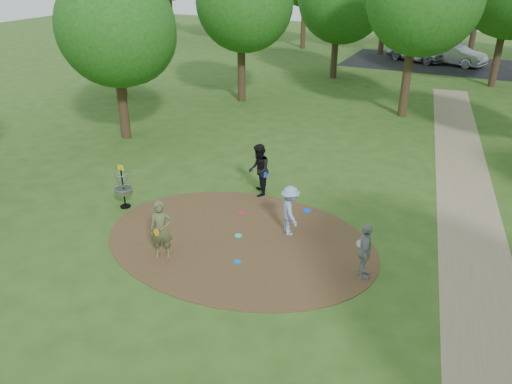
% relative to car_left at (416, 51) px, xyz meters
% --- Properties ---
extents(ground, '(100.00, 100.00, 0.00)m').
position_rel_car_left_xyz_m(ground, '(-0.15, -30.33, -0.80)').
color(ground, '#2D5119').
rests_on(ground, ground).
extents(dirt_clearing, '(8.40, 8.40, 0.02)m').
position_rel_car_left_xyz_m(dirt_clearing, '(-0.15, -30.33, -0.79)').
color(dirt_clearing, '#47301C').
rests_on(dirt_clearing, ground).
extents(footpath, '(7.55, 39.89, 0.01)m').
position_rel_car_left_xyz_m(footpath, '(6.35, -28.33, -0.79)').
color(footpath, '#8C7A5B').
rests_on(footpath, ground).
extents(parking_lot, '(14.00, 8.00, 0.01)m').
position_rel_car_left_xyz_m(parking_lot, '(1.85, -0.33, -0.79)').
color(parking_lot, black).
rests_on(parking_lot, ground).
extents(player_observer_with_disc, '(0.75, 0.65, 1.73)m').
position_rel_car_left_xyz_m(player_observer_with_disc, '(-1.72, -31.99, 0.07)').
color(player_observer_with_disc, '#545D36').
rests_on(player_observer_with_disc, ground).
extents(player_throwing_with_disc, '(1.24, 1.17, 1.59)m').
position_rel_car_left_xyz_m(player_throwing_with_disc, '(1.06, -29.29, -0.00)').
color(player_throwing_with_disc, '#879FCA').
rests_on(player_throwing_with_disc, ground).
extents(player_walking_with_disc, '(1.03, 1.13, 1.88)m').
position_rel_car_left_xyz_m(player_walking_with_disc, '(-0.96, -27.19, 0.14)').
color(player_walking_with_disc, black).
rests_on(player_walking_with_disc, ground).
extents(player_waiting_with_disc, '(0.65, 0.99, 1.56)m').
position_rel_car_left_xyz_m(player_waiting_with_disc, '(3.67, -30.55, -0.01)').
color(player_waiting_with_disc, gray).
rests_on(player_waiting_with_disc, ground).
extents(disc_ground_cyan, '(0.22, 0.22, 0.02)m').
position_rel_car_left_xyz_m(disc_ground_cyan, '(-0.28, -30.12, -0.77)').
color(disc_ground_cyan, '#1BDDDD').
rests_on(disc_ground_cyan, dirt_clearing).
extents(disc_ground_blue, '(0.22, 0.22, 0.02)m').
position_rel_car_left_xyz_m(disc_ground_blue, '(0.35, -31.40, -0.77)').
color(disc_ground_blue, blue).
rests_on(disc_ground_blue, dirt_clearing).
extents(disc_ground_red, '(0.22, 0.22, 0.02)m').
position_rel_car_left_xyz_m(disc_ground_red, '(-0.86, -28.77, -0.77)').
color(disc_ground_red, '#DA1547').
rests_on(disc_ground_red, dirt_clearing).
extents(car_left, '(5.03, 3.50, 1.59)m').
position_rel_car_left_xyz_m(car_left, '(0.00, 0.00, 0.00)').
color(car_left, '#999DA1').
rests_on(car_left, ground).
extents(car_right, '(5.14, 3.16, 1.60)m').
position_rel_car_left_xyz_m(car_right, '(2.79, -0.23, 0.00)').
color(car_right, '#B4B5BC').
rests_on(car_right, ground).
extents(disc_golf_basket, '(0.63, 0.63, 1.54)m').
position_rel_car_left_xyz_m(disc_golf_basket, '(-4.65, -30.03, 0.08)').
color(disc_golf_basket, black).
rests_on(disc_golf_basket, ground).
extents(tree_ring, '(37.16, 46.37, 9.83)m').
position_rel_car_left_xyz_m(tree_ring, '(2.68, -21.70, 4.55)').
color(tree_ring, '#332316').
rests_on(tree_ring, ground).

